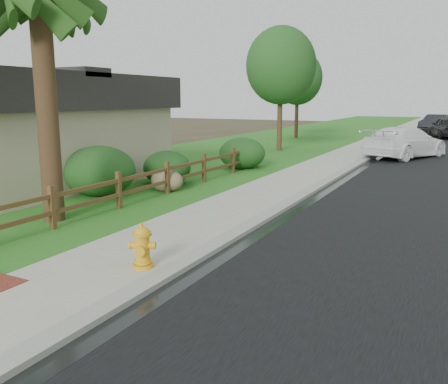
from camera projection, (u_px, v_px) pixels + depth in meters
The scene contains 17 objects.
ground at pixel (85, 307), 7.11m from camera, with size 120.00×120.00×0.00m, color #3C3321.
curb at pixel (404, 137), 37.46m from camera, with size 0.40×90.00×0.12m, color gray.
wet_gutter at pixel (409, 138), 37.31m from camera, with size 0.50×90.00×0.00m, color black.
sidewalk at pixel (387, 137), 38.04m from camera, with size 2.20×90.00×0.10m, color gray.
grass_strip at pixel (363, 136), 38.90m from camera, with size 1.60×90.00×0.06m, color #1E5B1A.
lawn_near at pixel (302, 134), 41.23m from camera, with size 9.00×90.00×0.04m, color #1E5B1A.
ranch_fence at pixel (145, 182), 14.18m from camera, with size 0.12×16.92×1.10m.
fire_hydrant at pixel (142, 247), 8.44m from camera, with size 0.53×0.44×0.82m.
white_suv at pixel (405, 142), 24.73m from camera, with size 2.26×5.56×1.61m, color white.
dark_car_mid at pixel (447, 127), 36.99m from camera, with size 1.97×4.90×1.67m, color black.
dark_car_far at pixel (435, 123), 45.29m from camera, with size 1.64×4.69×1.55m, color black.
boulder at pixel (167, 181), 15.77m from camera, with size 1.16×0.87×0.77m, color brown.
shrub_b at pixel (100, 171), 15.11m from camera, with size 2.30×2.30×1.61m, color #1D4619.
shrub_c at pixel (167, 168), 17.06m from camera, with size 1.72×1.72×1.24m, color #1D4619.
shrub_d at pixel (242, 153), 20.87m from camera, with size 2.04×2.04×1.39m, color #1D4619.
tree_near_left at pixel (281, 66), 27.21m from camera, with size 4.03×4.03×7.15m.
tree_mid_left at pixel (298, 78), 35.94m from camera, with size 3.72×3.72×6.66m.
Camera 1 is at (4.89, -4.94, 3.08)m, focal length 38.00 mm.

